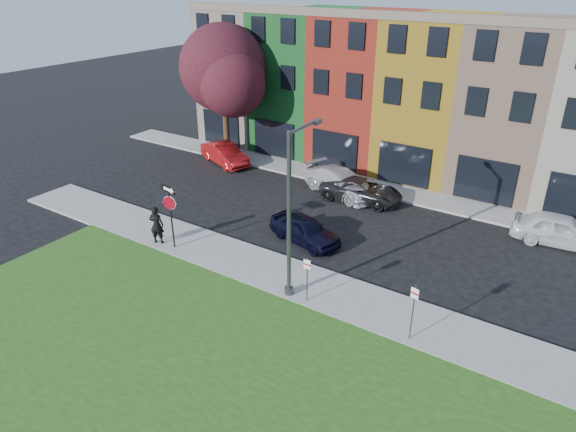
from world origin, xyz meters
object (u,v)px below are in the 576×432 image
Objects in this scene: sedan_near at (305,229)px; man at (157,225)px; stop_sign at (170,204)px; street_lamp at (292,215)px.

man is at bearing 139.60° from sedan_near.
man is 0.46× the size of sedan_near.
man is at bearing -165.08° from stop_sign.
sedan_near is (5.06, 4.26, -1.76)m from stop_sign.
man is 0.28× the size of street_lamp.
street_lamp is (1.98, -4.29, 3.05)m from sedan_near.
stop_sign is 1.66× the size of man.
man reaches higher than sedan_near.
street_lamp is (7.04, -0.03, 1.29)m from stop_sign.
street_lamp is at bearing 8.35° from stop_sign.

